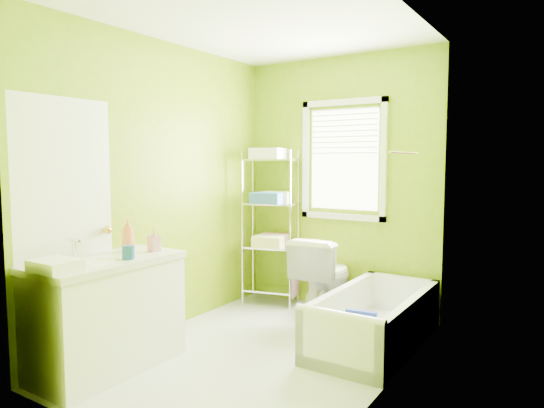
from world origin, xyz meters
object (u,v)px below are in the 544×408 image
Objects in this scene: vanity at (106,311)px; bathtub at (373,328)px; toilet at (324,277)px; wire_shelf_unit at (272,209)px.

bathtub is at bearing 45.22° from vanity.
toilet reaches higher than bathtub.
bathtub is at bearing 141.59° from toilet.
wire_shelf_unit reaches higher than toilet.
vanity is (-1.49, -1.50, 0.29)m from bathtub.
wire_shelf_unit is (-1.38, 0.58, 0.87)m from bathtub.
wire_shelf_unit reaches higher than vanity.
toilet is 0.93m from wire_shelf_unit.
toilet is 2.11m from vanity.
bathtub is at bearing -22.83° from wire_shelf_unit.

